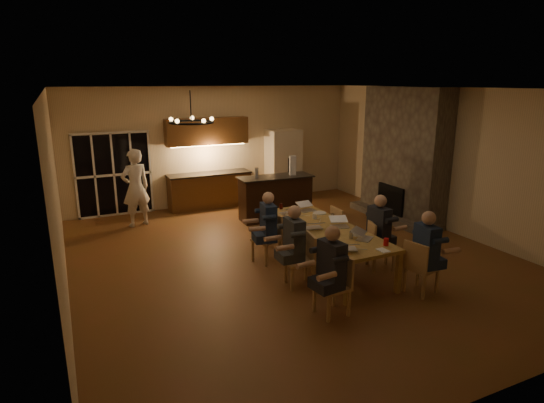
{
  "coord_description": "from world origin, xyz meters",
  "views": [
    {
      "loc": [
        -3.9,
        -7.33,
        3.33
      ],
      "look_at": [
        -0.28,
        0.3,
        1.08
      ],
      "focal_mm": 30.0,
      "sensor_mm": 36.0,
      "label": 1
    }
  ],
  "objects_px": {
    "laptop_d": "(340,221)",
    "redcup_near": "(386,242)",
    "chair_left_far": "(266,239)",
    "laptop_a": "(347,243)",
    "laptop_e": "(288,208)",
    "can_cola": "(281,206)",
    "laptop_b": "(365,233)",
    "plate_far": "(320,213)",
    "chair_right_far": "(345,228)",
    "can_silver": "(351,235)",
    "chair_left_mid": "(299,261)",
    "bar_blender": "(293,165)",
    "plate_near": "(358,234)",
    "chair_left_near": "(332,286)",
    "person_right_mid": "(379,232)",
    "mug_front": "(338,232)",
    "mug_mid": "(315,216)",
    "chair_right_mid": "(381,245)",
    "redcup_mid": "(299,222)",
    "person_right_near": "(426,253)",
    "can_right": "(333,217)",
    "laptop_f": "(307,206)",
    "plate_left": "(336,245)",
    "bar_island": "(275,198)",
    "chair_right_near": "(422,267)",
    "bar_bottle": "(257,173)",
    "chandelier": "(191,122)",
    "laptop_c": "(313,222)",
    "mug_back": "(287,215)",
    "standing_person": "(136,188)",
    "refrigerator": "(283,165)",
    "person_left_mid": "(294,246)",
    "person_left_far": "(268,228)",
    "person_left_near": "(331,272)"
  },
  "relations": [
    {
      "from": "mug_back",
      "to": "can_silver",
      "type": "xyz_separation_m",
      "value": [
        0.41,
        -1.57,
        0.01
      ]
    },
    {
      "from": "redcup_mid",
      "to": "plate_far",
      "type": "height_order",
      "value": "redcup_mid"
    },
    {
      "from": "standing_person",
      "to": "chandelier",
      "type": "xyz_separation_m",
      "value": [
        0.25,
        -4.17,
        1.83
      ]
    },
    {
      "from": "bar_bottle",
      "to": "can_right",
      "type": "bearing_deg",
      "value": -82.31
    },
    {
      "from": "chair_left_far",
      "to": "redcup_near",
      "type": "relative_size",
      "value": 7.42
    },
    {
      "from": "chair_left_near",
      "to": "laptop_c",
      "type": "bearing_deg",
      "value": 155.09
    },
    {
      "from": "chandelier",
      "to": "chair_right_near",
      "type": "bearing_deg",
      "value": -23.61
    },
    {
      "from": "person_right_mid",
      "to": "person_left_far",
      "type": "height_order",
      "value": "same"
    },
    {
      "from": "chair_left_mid",
      "to": "redcup_near",
      "type": "distance_m",
      "value": 1.44
    },
    {
      "from": "chair_left_mid",
      "to": "person_left_mid",
      "type": "distance_m",
      "value": 0.27
    },
    {
      "from": "person_right_mid",
      "to": "laptop_d",
      "type": "bearing_deg",
      "value": 51.49
    },
    {
      "from": "laptop_d",
      "to": "bar_island",
      "type": "bearing_deg",
      "value": 104.68
    },
    {
      "from": "refrigerator",
      "to": "chair_right_mid",
      "type": "bearing_deg",
      "value": -97.38
    },
    {
      "from": "chair_left_far",
      "to": "laptop_c",
      "type": "height_order",
      "value": "laptop_c"
    },
    {
      "from": "chair_right_near",
      "to": "standing_person",
      "type": "distance_m",
      "value": 6.64
    },
    {
      "from": "chair_left_far",
      "to": "person_right_near",
      "type": "bearing_deg",
      "value": 17.91
    },
    {
      "from": "chair_right_mid",
      "to": "person_left_near",
      "type": "bearing_deg",
      "value": 139.79
    },
    {
      "from": "laptop_c",
      "to": "mug_back",
      "type": "height_order",
      "value": "laptop_c"
    },
    {
      "from": "chair_right_near",
      "to": "laptop_d",
      "type": "height_order",
      "value": "laptop_d"
    },
    {
      "from": "person_left_mid",
      "to": "mug_back",
      "type": "xyz_separation_m",
      "value": [
        0.54,
        1.32,
        0.11
      ]
    },
    {
      "from": "chair_right_mid",
      "to": "laptop_f",
      "type": "distance_m",
      "value": 1.79
    },
    {
      "from": "chandelier",
      "to": "can_cola",
      "type": "bearing_deg",
      "value": 35.41
    },
    {
      "from": "chair_right_near",
      "to": "laptop_b",
      "type": "relative_size",
      "value": 2.78
    },
    {
      "from": "person_right_near",
      "to": "can_right",
      "type": "height_order",
      "value": "person_right_near"
    },
    {
      "from": "laptop_e",
      "to": "can_cola",
      "type": "relative_size",
      "value": 2.67
    },
    {
      "from": "laptop_d",
      "to": "redcup_near",
      "type": "bearing_deg",
      "value": -64.07
    },
    {
      "from": "laptop_a",
      "to": "mug_back",
      "type": "height_order",
      "value": "laptop_a"
    },
    {
      "from": "standing_person",
      "to": "can_silver",
      "type": "bearing_deg",
      "value": 106.09
    },
    {
      "from": "laptop_b",
      "to": "mug_front",
      "type": "relative_size",
      "value": 3.2
    },
    {
      "from": "chair_left_far",
      "to": "laptop_a",
      "type": "distance_m",
      "value": 1.9
    },
    {
      "from": "chair_right_near",
      "to": "bar_bottle",
      "type": "bearing_deg",
      "value": -2.42
    },
    {
      "from": "chair_left_near",
      "to": "person_right_mid",
      "type": "relative_size",
      "value": 0.64
    },
    {
      "from": "mug_front",
      "to": "chair_right_mid",
      "type": "bearing_deg",
      "value": -4.79
    },
    {
      "from": "plate_left",
      "to": "bar_blender",
      "type": "height_order",
      "value": "bar_blender"
    },
    {
      "from": "chair_left_near",
      "to": "chair_left_far",
      "type": "distance_m",
      "value": 2.25
    },
    {
      "from": "chair_left_mid",
      "to": "bar_blender",
      "type": "bearing_deg",
      "value": 164.93
    },
    {
      "from": "plate_near",
      "to": "bar_blender",
      "type": "distance_m",
      "value": 3.76
    },
    {
      "from": "chair_right_far",
      "to": "can_silver",
      "type": "distance_m",
      "value": 1.54
    },
    {
      "from": "laptop_b",
      "to": "plate_near",
      "type": "relative_size",
      "value": 1.41
    },
    {
      "from": "laptop_d",
      "to": "laptop_e",
      "type": "distance_m",
      "value": 1.27
    },
    {
      "from": "laptop_f",
      "to": "plate_left",
      "type": "height_order",
      "value": "laptop_f"
    },
    {
      "from": "laptop_b",
      "to": "plate_far",
      "type": "xyz_separation_m",
      "value": [
        0.12,
        1.65,
        -0.1
      ]
    },
    {
      "from": "chair_left_near",
      "to": "mug_back",
      "type": "bearing_deg",
      "value": 164.25
    },
    {
      "from": "chair_right_mid",
      "to": "redcup_mid",
      "type": "relative_size",
      "value": 7.42
    },
    {
      "from": "redcup_near",
      "to": "bar_bottle",
      "type": "distance_m",
      "value": 4.37
    },
    {
      "from": "mug_front",
      "to": "mug_mid",
      "type": "xyz_separation_m",
      "value": [
        0.13,
        1.02,
        0.0
      ]
    },
    {
      "from": "refrigerator",
      "to": "plate_far",
      "type": "relative_size",
      "value": 7.54
    },
    {
      "from": "bar_island",
      "to": "can_silver",
      "type": "distance_m",
      "value": 3.81
    },
    {
      "from": "refrigerator",
      "to": "plate_near",
      "type": "height_order",
      "value": "refrigerator"
    },
    {
      "from": "chandelier",
      "to": "mug_front",
      "type": "xyz_separation_m",
      "value": [
        2.42,
        -0.29,
        -1.95
      ]
    }
  ]
}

